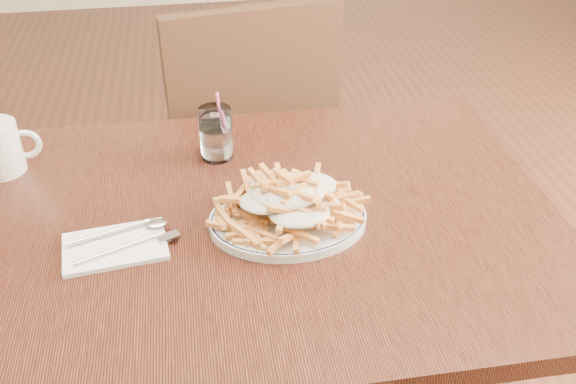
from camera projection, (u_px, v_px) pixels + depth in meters
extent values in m
cube|color=black|center=(234.00, 227.00, 1.18)|extent=(1.20, 0.80, 0.04)
cylinder|color=black|center=(10.00, 281.00, 1.61)|extent=(0.05, 0.05, 0.71)
cylinder|color=black|center=(429.00, 237.00, 1.75)|extent=(0.05, 0.05, 0.71)
cube|color=black|center=(239.00, 152.00, 1.93)|extent=(0.51, 0.51, 0.04)
cube|color=black|center=(255.00, 102.00, 1.63)|extent=(0.44, 0.12, 0.49)
cylinder|color=black|center=(280.00, 174.00, 2.27)|extent=(0.04, 0.04, 0.43)
cylinder|color=black|center=(173.00, 194.00, 2.17)|extent=(0.04, 0.04, 0.43)
cylinder|color=black|center=(318.00, 238.00, 1.97)|extent=(0.04, 0.04, 0.43)
cylinder|color=black|center=(197.00, 265.00, 1.87)|extent=(0.04, 0.04, 0.43)
torus|color=black|center=(288.00, 217.00, 1.15)|extent=(0.26, 0.26, 0.01)
ellipsoid|color=beige|center=(288.00, 189.00, 1.11)|extent=(0.23, 0.21, 0.03)
cube|color=white|center=(115.00, 247.00, 1.10)|extent=(0.19, 0.13, 0.01)
cylinder|color=white|center=(216.00, 133.00, 1.32)|extent=(0.07, 0.07, 0.11)
cylinder|color=white|center=(217.00, 142.00, 1.33)|extent=(0.06, 0.06, 0.07)
cylinder|color=#F75D95|center=(220.00, 122.00, 1.31)|extent=(0.01, 0.04, 0.14)
torus|color=white|center=(25.00, 144.00, 1.29)|extent=(0.07, 0.02, 0.06)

